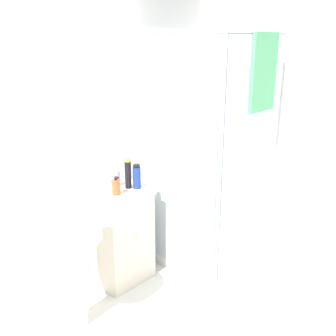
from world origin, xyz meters
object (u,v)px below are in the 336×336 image
Objects in this scene: shampoo_bottle_tall_black at (128,174)px; shampoo_bottle_blue at (137,177)px; lotion_bottle_white at (117,178)px; soap_dispenser at (116,187)px; sink at (71,249)px.

shampoo_bottle_blue is (0.04, -0.06, -0.02)m from shampoo_bottle_tall_black.
lotion_bottle_white is at bearing 106.57° from shampoo_bottle_tall_black.
shampoo_bottle_blue is 0.18m from lotion_bottle_white.
sink is at bearing -167.15° from soap_dispenser.
sink is 4.91× the size of shampoo_bottle_blue.
shampoo_bottle_blue is at bearing -64.92° from lotion_bottle_white.
soap_dispenser is 0.18m from shampoo_bottle_tall_black.
sink is at bearing -158.32° from lotion_bottle_white.
sink is 0.76m from lotion_bottle_white.
shampoo_bottle_blue is (0.21, -0.02, 0.04)m from soap_dispenser.
shampoo_bottle_tall_black is 1.23× the size of shampoo_bottle_blue.
shampoo_bottle_tall_black is at bearing 12.10° from soap_dispenser.
lotion_bottle_white is at bearing 47.28° from soap_dispenser.
sink is 0.61m from soap_dispenser.
shampoo_bottle_tall_black is (0.69, 0.15, 0.34)m from sink.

